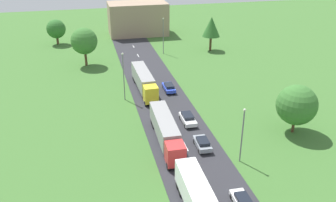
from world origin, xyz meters
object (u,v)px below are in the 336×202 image
(car_fifth, at_px, (169,87))
(tree_elm, at_px, (211,27))
(lamppost_second, at_px, (242,133))
(distant_building, at_px, (138,19))
(lamppost_third, at_px, (124,74))
(tree_birch, at_px, (84,41))
(car_third, at_px, (202,143))
(truck_second, at_px, (166,130))
(car_fourth, at_px, (188,118))
(tree_oak, at_px, (56,29))
(car_second, at_px, (243,201))
(lamppost_fourth, at_px, (163,34))
(truck_third, at_px, (144,81))
(tree_ash, at_px, (297,105))

(car_fifth, xyz_separation_m, tree_elm, (16.83, 23.66, 5.35))
(lamppost_second, height_order, distant_building, distant_building)
(lamppost_third, bearing_deg, lamppost_second, -61.57)
(lamppost_second, height_order, tree_birch, tree_birch)
(car_third, bearing_deg, car_fifth, 89.68)
(lamppost_second, bearing_deg, tree_elm, 75.07)
(truck_second, distance_m, car_fourth, 7.07)
(tree_oak, xyz_separation_m, tree_birch, (7.12, -19.63, 1.52))
(tree_birch, height_order, distant_building, distant_building)
(car_second, distance_m, tree_oak, 75.88)
(car_third, height_order, lamppost_fourth, lamppost_fourth)
(lamppost_second, distance_m, tree_birch, 48.20)
(truck_second, relative_size, tree_elm, 1.62)
(lamppost_fourth, relative_size, tree_birch, 1.04)
(truck_third, distance_m, tree_ash, 28.77)
(distant_building, bearing_deg, truck_third, -97.56)
(truck_second, height_order, car_second, truck_second)
(car_fifth, height_order, tree_birch, tree_birch)
(lamppost_third, bearing_deg, tree_elm, 44.99)
(car_second, xyz_separation_m, lamppost_fourth, (3.79, 57.29, 4.26))
(car_fourth, distance_m, tree_elm, 40.99)
(truck_third, distance_m, car_fifth, 4.98)
(lamppost_second, distance_m, distant_building, 69.75)
(car_third, relative_size, tree_elm, 0.47)
(car_third, xyz_separation_m, car_fifth, (0.12, 21.03, -0.00))
(truck_second, distance_m, tree_ash, 19.99)
(car_second, xyz_separation_m, tree_oak, (-22.70, 72.32, 3.47))
(truck_third, xyz_separation_m, tree_elm, (21.48, 22.52, 3.97))
(tree_ash, bearing_deg, car_fifth, 127.09)
(car_fourth, distance_m, tree_birch, 36.05)
(lamppost_fourth, bearing_deg, lamppost_second, -90.52)
(car_third, distance_m, tree_oak, 63.78)
(lamppost_fourth, bearing_deg, car_second, -93.78)
(truck_second, bearing_deg, car_second, -70.94)
(lamppost_fourth, height_order, tree_elm, lamppost_fourth)
(car_fourth, distance_m, tree_ash, 16.77)
(car_second, distance_m, tree_birch, 55.17)
(car_second, distance_m, tree_elm, 59.83)
(car_fourth, xyz_separation_m, tree_elm, (16.88, 36.97, 5.33))
(car_third, bearing_deg, truck_third, 101.56)
(distant_building, bearing_deg, lamppost_third, -102.05)
(car_fourth, xyz_separation_m, tree_oak, (-22.21, 52.00, 3.41))
(truck_third, bearing_deg, car_second, -81.66)
(truck_third, xyz_separation_m, car_fifth, (4.65, -1.14, -1.38))
(lamppost_fourth, distance_m, tree_ash, 44.75)
(car_second, bearing_deg, lamppost_fourth, 86.22)
(car_third, bearing_deg, lamppost_second, -47.31)
(car_fourth, height_order, lamppost_third, lamppost_third)
(car_second, relative_size, lamppost_second, 0.50)
(lamppost_fourth, height_order, tree_birch, lamppost_fourth)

